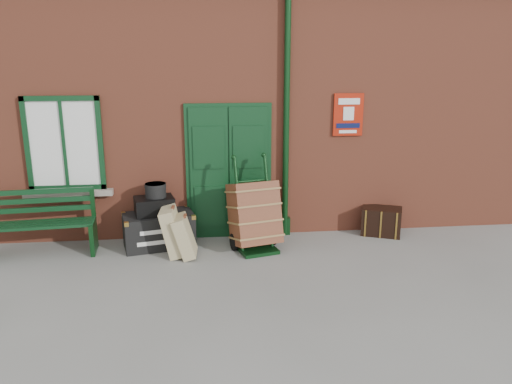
{
  "coord_description": "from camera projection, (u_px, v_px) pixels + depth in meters",
  "views": [
    {
      "loc": [
        -0.75,
        -6.64,
        2.96
      ],
      "look_at": [
        0.06,
        0.6,
        1.0
      ],
      "focal_mm": 35.0,
      "sensor_mm": 36.0,
      "label": 1
    }
  ],
  "objects": [
    {
      "name": "dark_trunk",
      "position": [
        381.0,
        221.0,
        8.61
      ],
      "size": [
        0.77,
        0.65,
        0.47
      ],
      "primitive_type": "cube",
      "rotation": [
        0.0,
        0.0,
        -0.4
      ],
      "color": "black",
      "rests_on": "ground"
    },
    {
      "name": "houdini_trunk",
      "position": [
        159.0,
        230.0,
        8.05
      ],
      "size": [
        1.2,
        0.83,
        0.55
      ],
      "primitive_type": "cube",
      "rotation": [
        0.0,
        0.0,
        0.22
      ],
      "color": "black",
      "rests_on": "ground"
    },
    {
      "name": "suitcase_front",
      "position": [
        184.0,
        236.0,
        7.61
      ],
      "size": [
        0.39,
        0.5,
        0.66
      ],
      "primitive_type": "cube",
      "rotation": [
        0.0,
        -0.29,
        -0.06
      ],
      "color": "tan",
      "rests_on": "ground"
    },
    {
      "name": "strongbox",
      "position": [
        154.0,
        206.0,
        7.94
      ],
      "size": [
        0.68,
        0.56,
        0.27
      ],
      "primitive_type": "cube",
      "rotation": [
        0.0,
        0.0,
        0.22
      ],
      "color": "black",
      "rests_on": "houdini_trunk"
    },
    {
      "name": "station_building",
      "position": [
        237.0,
        99.0,
        10.01
      ],
      "size": [
        10.3,
        4.3,
        4.36
      ],
      "color": "#9F4B33",
      "rests_on": "ground"
    },
    {
      "name": "porter_trolley",
      "position": [
        254.0,
        215.0,
        7.87
      ],
      "size": [
        0.88,
        0.92,
        1.47
      ],
      "rotation": [
        0.0,
        0.0,
        0.25
      ],
      "color": "black",
      "rests_on": "ground"
    },
    {
      "name": "suitcase_back",
      "position": [
        173.0,
        231.0,
        7.67
      ],
      "size": [
        0.39,
        0.55,
        0.77
      ],
      "primitive_type": "cube",
      "rotation": [
        0.0,
        -0.21,
        -0.06
      ],
      "color": "tan",
      "rests_on": "ground"
    },
    {
      "name": "ground",
      "position": [
        257.0,
        269.0,
        7.22
      ],
      "size": [
        80.0,
        80.0,
        0.0
      ],
      "primitive_type": "plane",
      "color": "gray",
      "rests_on": "ground"
    },
    {
      "name": "hatbox",
      "position": [
        156.0,
        190.0,
        7.91
      ],
      "size": [
        0.39,
        0.39,
        0.22
      ],
      "primitive_type": "cylinder",
      "rotation": [
        0.0,
        0.0,
        0.22
      ],
      "color": "black",
      "rests_on": "strongbox"
    },
    {
      "name": "bench",
      "position": [
        39.0,
        222.0,
        7.69
      ],
      "size": [
        1.71,
        0.65,
        1.03
      ],
      "rotation": [
        0.0,
        0.0,
        0.08
      ],
      "color": "#0E3318",
      "rests_on": "ground"
    }
  ]
}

